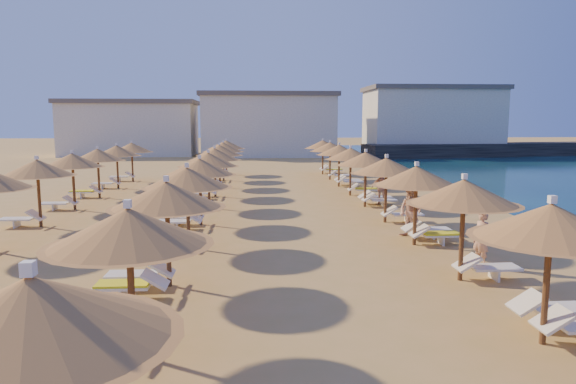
{
  "coord_description": "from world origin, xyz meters",
  "views": [
    {
      "loc": [
        -1.15,
        -15.75,
        4.04
      ],
      "look_at": [
        0.15,
        4.0,
        1.3
      ],
      "focal_mm": 32.0,
      "sensor_mm": 36.0,
      "label": 1
    }
  ],
  "objects": [
    {
      "name": "ground",
      "position": [
        0.0,
        0.0,
        0.0
      ],
      "size": [
        220.0,
        220.0,
        0.0
      ],
      "primitive_type": "plane",
      "color": "tan",
      "rests_on": "ground"
    },
    {
      "name": "jetty",
      "position": [
        25.93,
        42.07,
        0.75
      ],
      "size": [
        30.23,
        9.35,
        1.5
      ],
      "primitive_type": "cube",
      "rotation": [
        0.0,
        0.0,
        0.18
      ],
      "color": "black",
      "rests_on": "ground"
    },
    {
      "name": "hotel_blocks",
      "position": [
        2.87,
        45.33,
        3.7
      ],
      "size": [
        51.36,
        10.75,
        8.1
      ],
      "color": "white",
      "rests_on": "ground"
    },
    {
      "name": "parasol_row_east",
      "position": [
        4.08,
        4.24,
        2.24
      ],
      "size": [
        2.85,
        40.85,
        2.74
      ],
      "color": "brown",
      "rests_on": "ground"
    },
    {
      "name": "parasol_row_west",
      "position": [
        -3.27,
        4.24,
        2.24
      ],
      "size": [
        2.85,
        40.85,
        2.74
      ],
      "color": "brown",
      "rests_on": "ground"
    },
    {
      "name": "parasol_row_inland",
      "position": [
        -9.39,
        6.14,
        2.24
      ],
      "size": [
        2.85,
        29.45,
        2.74
      ],
      "color": "brown",
      "rests_on": "ground"
    },
    {
      "name": "loungers",
      "position": [
        -1.55,
        4.52,
        0.34
      ],
      "size": [
        16.51,
        39.52,
        0.66
      ],
      "color": "white",
      "rests_on": "ground"
    },
    {
      "name": "beachgoer_a",
      "position": [
        5.14,
        -2.18,
        0.8
      ],
      "size": [
        0.55,
        0.67,
        1.59
      ],
      "primitive_type": "imported",
      "rotation": [
        0.0,
        0.0,
        -1.24
      ],
      "color": "tan",
      "rests_on": "ground"
    },
    {
      "name": "beachgoer_c",
      "position": [
        4.99,
        8.59,
        0.82
      ],
      "size": [
        1.03,
        0.82,
        1.63
      ],
      "primitive_type": "imported",
      "rotation": [
        0.0,
        0.0,
        -0.51
      ],
      "color": "tan",
      "rests_on": "ground"
    },
    {
      "name": "beachgoer_b",
      "position": [
        4.25,
        1.46,
        0.9
      ],
      "size": [
        1.06,
        1.11,
        1.81
      ],
      "primitive_type": "imported",
      "rotation": [
        0.0,
        0.0,
        -0.98
      ],
      "color": "tan",
      "rests_on": "ground"
    }
  ]
}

